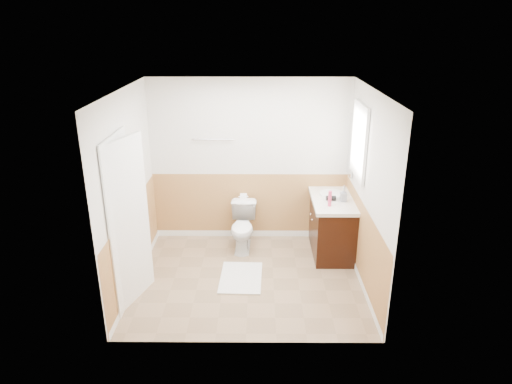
{
  "coord_description": "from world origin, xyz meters",
  "views": [
    {
      "loc": [
        0.14,
        -5.34,
        3.28
      ],
      "look_at": [
        0.1,
        0.25,
        1.15
      ],
      "focal_mm": 32.1,
      "sensor_mm": 36.0,
      "label": 1
    }
  ],
  "objects_px": {
    "bath_mat": "(241,278)",
    "lotion_bottle": "(330,199)",
    "vanity_cabinet": "(331,226)",
    "toilet": "(243,227)",
    "soap_dispenser": "(343,195)"
  },
  "relations": [
    {
      "from": "toilet",
      "to": "soap_dispenser",
      "type": "distance_m",
      "value": 1.57
    },
    {
      "from": "bath_mat",
      "to": "soap_dispenser",
      "type": "height_order",
      "value": "soap_dispenser"
    },
    {
      "from": "bath_mat",
      "to": "vanity_cabinet",
      "type": "bearing_deg",
      "value": 31.35
    },
    {
      "from": "lotion_bottle",
      "to": "soap_dispenser",
      "type": "relative_size",
      "value": 1.13
    },
    {
      "from": "vanity_cabinet",
      "to": "soap_dispenser",
      "type": "relative_size",
      "value": 5.64
    },
    {
      "from": "toilet",
      "to": "lotion_bottle",
      "type": "height_order",
      "value": "lotion_bottle"
    },
    {
      "from": "toilet",
      "to": "lotion_bottle",
      "type": "relative_size",
      "value": 3.12
    },
    {
      "from": "lotion_bottle",
      "to": "vanity_cabinet",
      "type": "bearing_deg",
      "value": 71.63
    },
    {
      "from": "vanity_cabinet",
      "to": "lotion_bottle",
      "type": "height_order",
      "value": "lotion_bottle"
    },
    {
      "from": "bath_mat",
      "to": "soap_dispenser",
      "type": "bearing_deg",
      "value": 25.44
    },
    {
      "from": "bath_mat",
      "to": "lotion_bottle",
      "type": "height_order",
      "value": "lotion_bottle"
    },
    {
      "from": "toilet",
      "to": "soap_dispenser",
      "type": "xyz_separation_m",
      "value": [
        1.43,
        -0.19,
        0.6
      ]
    },
    {
      "from": "bath_mat",
      "to": "soap_dispenser",
      "type": "distance_m",
      "value": 1.84
    },
    {
      "from": "bath_mat",
      "to": "lotion_bottle",
      "type": "xyz_separation_m",
      "value": [
        1.21,
        0.5,
        0.95
      ]
    },
    {
      "from": "soap_dispenser",
      "to": "bath_mat",
      "type": "bearing_deg",
      "value": -154.56
    }
  ]
}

